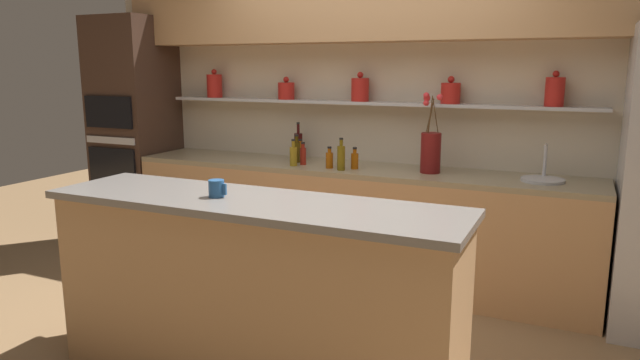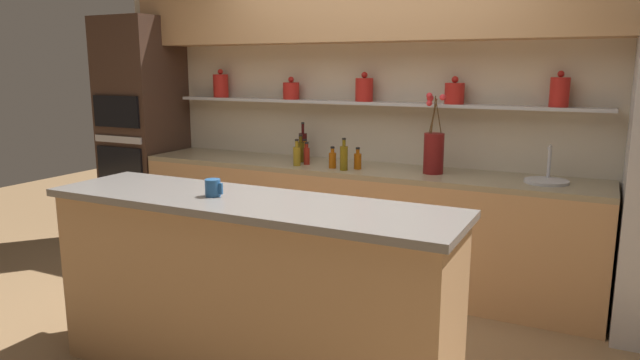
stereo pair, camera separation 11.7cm
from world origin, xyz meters
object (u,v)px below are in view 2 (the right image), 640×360
Objects in this scene: bottle_sauce_0 at (332,159)px; bottle_sauce_4 at (305,151)px; bottle_sauce_1 at (307,155)px; bottle_oil_6 at (297,155)px; flower_vase at (434,150)px; bottle_sauce_7 at (358,160)px; bottle_oil_5 at (301,151)px; bottle_wine_3 at (303,145)px; bottle_oil_2 at (344,157)px; sink_fixture at (547,179)px; coffee_mug at (213,188)px; oven_tower at (143,134)px.

bottle_sauce_4 reaches higher than bottle_sauce_0.
bottle_oil_6 is at bearing -118.58° from bottle_sauce_1.
flower_vase reaches higher than bottle_sauce_4.
bottle_sauce_1 is 1.08× the size of bottle_sauce_7.
bottle_wine_3 is at bearing 113.01° from bottle_oil_5.
bottle_wine_3 is 1.84× the size of bottle_sauce_7.
flower_vase is at bearing 15.80° from bottle_oil_2.
bottle_sauce_7 is at bearing -176.03° from sink_fixture.
bottle_oil_6 is at bearing -69.32° from bottle_wine_3.
flower_vase reaches higher than bottle_oil_6.
bottle_sauce_4 is (-0.38, 0.26, 0.00)m from bottle_sauce_0.
bottle_sauce_4 is (-1.14, 0.13, -0.10)m from flower_vase.
coffee_mug is at bearing -95.29° from bottle_sauce_7.
bottle_oil_5 is 0.17m from bottle_oil_6.
sink_fixture is 2.28m from coffee_mug.
bottle_oil_6 reaches higher than bottle_sauce_4.
oven_tower is 11.68× the size of bottle_sauce_1.
sink_fixture is at bearing 7.51° from bottle_oil_2.
bottle_sauce_1 is 0.80× the size of bottle_oil_5.
bottle_sauce_7 is (0.19, 0.05, -0.00)m from bottle_sauce_0.
oven_tower is at bearing 177.92° from bottle_sauce_7.
oven_tower is 9.31× the size of bottle_oil_5.
flower_vase is 2.38× the size of bottle_oil_2.
bottle_oil_5 is at bearing -66.99° from bottle_wine_3.
oven_tower reaches higher than coffee_mug.
sink_fixture is 1.73× the size of bottle_sauce_0.
bottle_wine_3 is at bearing 123.73° from bottle_sauce_1.
bottle_oil_6 is at bearing -171.36° from flower_vase.
flower_vase is 0.67m from bottle_oil_2.
oven_tower is at bearing 176.33° from bottle_sauce_0.
bottle_oil_5 reaches higher than bottle_sauce_0.
flower_vase is 2.57× the size of bottle_oil_5.
bottle_oil_6 reaches higher than coffee_mug.
bottle_sauce_1 is at bearing -175.58° from flower_vase.
bottle_sauce_7 is 1.62m from coffee_mug.
bottle_oil_2 reaches higher than bottle_sauce_0.
bottle_oil_5 is at bearing 108.09° from bottle_oil_6.
bottle_oil_6 is 2.07× the size of coffee_mug.
bottle_sauce_7 is (-0.57, -0.09, -0.10)m from flower_vase.
bottle_oil_6 is (-0.42, 0.02, -0.02)m from bottle_oil_2.
coffee_mug reaches higher than bottle_sauce_4.
bottle_sauce_1 is 0.32m from bottle_wine_3.
bottle_oil_2 is at bearing -172.49° from sink_fixture.
bottle_sauce_7 is (0.58, -0.21, -0.00)m from bottle_sauce_4.
bottle_oil_5 is 0.55m from bottle_sauce_7.
bottle_oil_2 is at bearing -128.16° from bottle_sauce_7.
bottle_wine_3 is 1.77× the size of bottle_sauce_4.
bottle_oil_5 is at bearing 158.54° from bottle_oil_2.
oven_tower is 1.63m from bottle_wine_3.
bottle_sauce_4 is (0.05, -0.06, -0.04)m from bottle_wine_3.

